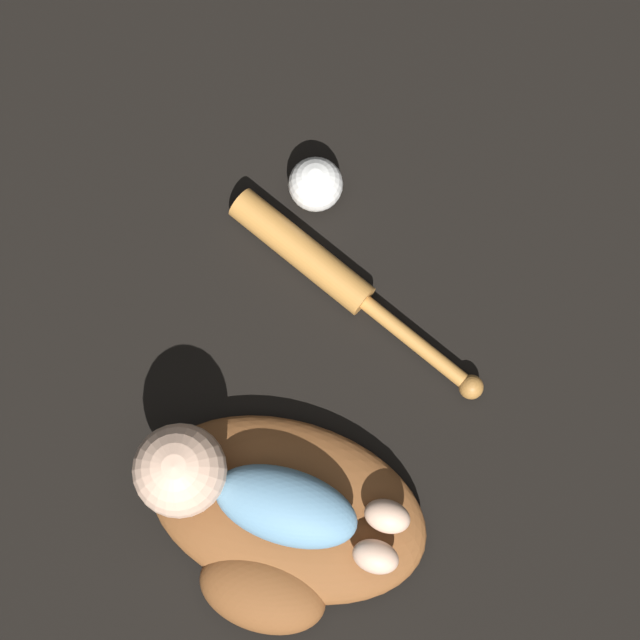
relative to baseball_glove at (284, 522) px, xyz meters
The scene contains 5 objects.
ground_plane 0.09m from the baseball_glove, 126.54° to the right, with size 6.00×6.00×0.00m, color black.
baseball_glove is the anchor object (origin of this frame).
baby_figure 0.11m from the baseball_glove, 34.59° to the right, with size 0.36×0.20×0.12m.
baseball_bat 0.35m from the baseball_glove, 101.01° to the right, with size 0.35×0.31×0.05m.
baseball 0.47m from the baseball_glove, 96.54° to the right, with size 0.08×0.08×0.08m.
Camera 1 is at (0.00, 0.10, 1.48)m, focal length 60.00 mm.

